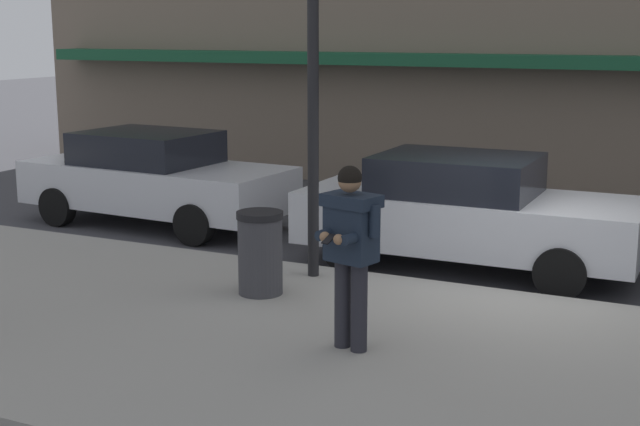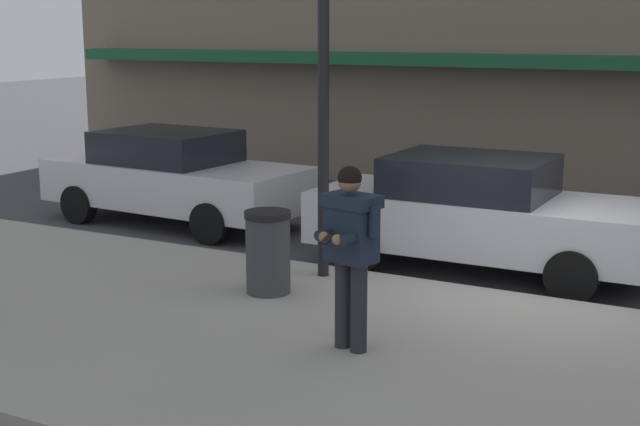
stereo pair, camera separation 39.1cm
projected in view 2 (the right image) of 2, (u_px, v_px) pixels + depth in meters
name	position (u px, v px, depth m)	size (l,w,h in m)	color
ground_plane	(531.00, 300.00, 10.66)	(80.00, 80.00, 0.00)	#3D3D42
sidewalk	(555.00, 396.00, 7.73)	(32.00, 5.30, 0.14)	#99968E
curb_paint_line	(618.00, 311.00, 10.24)	(28.00, 0.12, 0.01)	silver
parked_sedan_near	(174.00, 176.00, 14.74)	(4.60, 2.12, 1.54)	silver
parked_sedan_mid	(479.00, 213.00, 11.84)	(4.51, 1.96, 1.54)	silver
man_texting_on_phone	(351.00, 238.00, 8.42)	(0.64, 0.63, 1.81)	#23232B
street_lamp_post	(323.00, 33.00, 10.62)	(0.36, 0.36, 4.88)	black
trash_bin	(268.00, 252.00, 10.41)	(0.55, 0.55, 0.98)	#38383D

